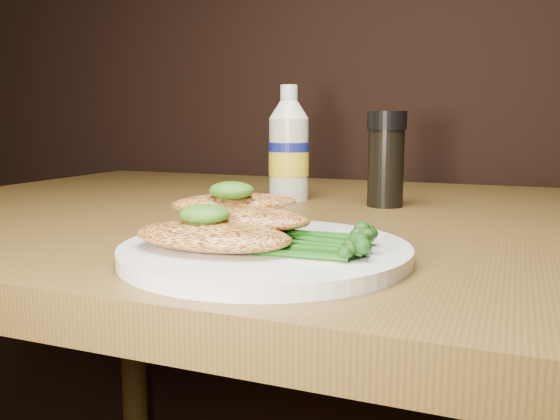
% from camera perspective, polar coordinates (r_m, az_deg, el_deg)
% --- Properties ---
extents(plate, '(0.25, 0.25, 0.01)m').
position_cam_1_polar(plate, '(0.50, -1.42, -4.05)').
color(plate, white).
rests_on(plate, dining_table).
extents(chicken_front, '(0.14, 0.07, 0.02)m').
position_cam_1_polar(chicken_front, '(0.48, -6.59, -2.54)').
color(chicken_front, gold).
rests_on(chicken_front, plate).
extents(chicken_mid, '(0.13, 0.07, 0.02)m').
position_cam_1_polar(chicken_mid, '(0.52, -3.46, -0.75)').
color(chicken_mid, gold).
rests_on(chicken_mid, plate).
extents(chicken_back, '(0.13, 0.12, 0.02)m').
position_cam_1_polar(chicken_back, '(0.55, -4.41, 0.65)').
color(chicken_back, gold).
rests_on(chicken_back, plate).
extents(pesto_front, '(0.05, 0.05, 0.02)m').
position_cam_1_polar(pesto_front, '(0.49, -7.31, -0.42)').
color(pesto_front, black).
rests_on(pesto_front, chicken_front).
extents(pesto_back, '(0.05, 0.05, 0.02)m').
position_cam_1_polar(pesto_back, '(0.54, -4.71, 1.90)').
color(pesto_back, black).
rests_on(pesto_back, chicken_back).
extents(broccolini_bundle, '(0.12, 0.10, 0.02)m').
position_cam_1_polar(broccolini_bundle, '(0.48, 2.85, -2.74)').
color(broccolini_bundle, '#164C10').
rests_on(broccolini_bundle, plate).
extents(mayo_bottle, '(0.07, 0.07, 0.16)m').
position_cam_1_polar(mayo_bottle, '(0.85, 0.86, 6.49)').
color(mayo_bottle, beige).
rests_on(mayo_bottle, dining_table).
extents(pepper_grinder, '(0.06, 0.06, 0.13)m').
position_cam_1_polar(pepper_grinder, '(0.80, 10.23, 4.86)').
color(pepper_grinder, black).
rests_on(pepper_grinder, dining_table).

